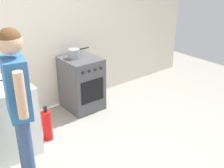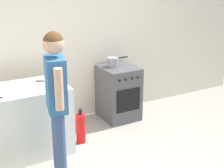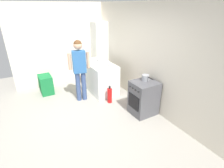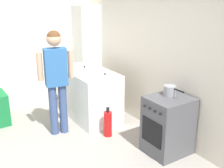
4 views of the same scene
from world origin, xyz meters
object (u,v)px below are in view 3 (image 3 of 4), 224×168
Objects in this scene: person at (79,66)px; recycling_crate_lower at (47,88)px; recycling_crate_upper at (45,80)px; larder_cabinet at (100,51)px; knife_carving at (109,67)px; pot at (145,78)px; knife_utility at (90,63)px; knife_bread at (97,59)px; fire_extinguisher at (110,95)px; oven_left at (144,98)px.

recycling_crate_lower is (-0.94, -0.80, -0.89)m from person.
recycling_crate_upper is 2.11m from larder_cabinet.
recycling_crate_lower is at bearing -124.37° from knife_carving.
knife_utility is at bearing -159.62° from pot.
person reaches higher than knife_bread.
pot is 1.05× the size of knife_bread.
fire_extinguisher is 0.96× the size of recycling_crate_upper.
knife_utility is 0.13× the size of larder_cabinet.
oven_left is 1.01m from fire_extinguisher.
knife_carving is 1.24× the size of knife_utility.
recycling_crate_upper is (-0.94, -0.80, -0.61)m from person.
recycling_crate_lower is (-2.28, -1.96, -0.78)m from pot.
knife_carving is (-1.24, -0.29, 0.48)m from oven_left.
recycling_crate_upper is at bearing -136.04° from fire_extinguisher.
oven_left is 3.38× the size of knife_utility.
knife_utility reaches higher than recycling_crate_lower.
knife_utility reaches higher than recycling_crate_upper.
knife_utility is 0.15× the size of person.
recycling_crate_upper is at bearing -139.76° from person.
pot is 3.11m from recycling_crate_lower.
knife_bread is at bearing -32.79° from larder_cabinet.
knife_carving is at bearing -166.93° from oven_left.
person is 3.28× the size of recycling_crate_upper.
recycling_crate_lower is at bearing -139.23° from pot.
oven_left is 1.63× the size of recycling_crate_upper.
person reaches higher than knife_utility.
knife_bread reaches higher than oven_left.
knife_carving is at bearing -163.34° from pot.
knife_carving is 0.60× the size of recycling_crate_lower.
fire_extinguisher is 2.06m from recycling_crate_upper.
person is at bearing -141.83° from oven_left.
knife_carving is 0.16× the size of larder_cabinet.
oven_left is 1.36m from knife_carving.
knife_utility is at bearing -172.60° from fire_extinguisher.
person is at bearing -138.85° from pot.
knife_carving is 1.46m from larder_cabinet.
recycling_crate_upper is (-0.28, -1.63, -0.48)m from knife_bread.
pot is 0.68× the size of recycling_crate_upper.
pot is at bearing 34.02° from fire_extinguisher.
pot is at bearing -0.87° from larder_cabinet.
larder_cabinet is at bearing 136.02° from person.
knife_bread is 0.20× the size of person.
person is at bearing -46.17° from knife_utility.
recycling_crate_upper is 0.26× the size of larder_cabinet.
knife_utility is 1.06m from larder_cabinet.
person is 0.85× the size of larder_cabinet.
larder_cabinet reaches higher than knife_carving.
knife_utility is at bearing -60.33° from knife_bread.
knife_carving and knife_utility have the same top height.
knife_utility is (-1.81, -0.67, -0.02)m from pot.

